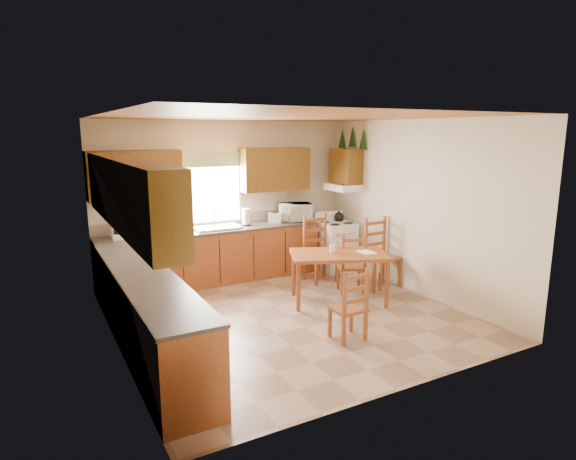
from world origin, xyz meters
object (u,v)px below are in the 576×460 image
microwave (295,212)px  chair_far_left (321,249)px  stove (336,247)px  chair_near_right (351,263)px  chair_near_left (348,304)px  dining_table (339,278)px  chair_far_right (382,253)px

microwave → chair_far_left: size_ratio=0.48×
stove → chair_near_right: bearing=-110.5°
stove → chair_near_right: size_ratio=0.91×
chair_near_left → chair_far_left: size_ratio=0.81×
chair_far_left → stove: bearing=35.7°
chair_near_left → chair_far_left: (0.97, 2.14, 0.11)m
microwave → chair_far_left: (0.05, -0.80, -0.52)m
microwave → dining_table: microwave is taller
stove → dining_table: size_ratio=0.62×
chair_far_left → chair_far_right: 1.03m
dining_table → chair_near_left: chair_near_left is taller
microwave → dining_table: bearing=-80.2°
chair_far_right → microwave: bearing=114.6°
dining_table → chair_far_left: (0.31, 0.99, 0.19)m
microwave → chair_far_left: 0.96m
chair_near_left → chair_far_right: size_ratio=0.81×
chair_far_right → dining_table: bearing=-168.4°
dining_table → microwave: bearing=105.2°
dining_table → chair_near_left: 1.33m
stove → chair_near_left: size_ratio=0.95×
microwave → stove: bearing=-8.6°
chair_near_right → chair_far_left: chair_far_left is taller
microwave → chair_near_right: microwave is taller
chair_near_right → dining_table: bearing=56.8°
chair_far_right → chair_near_left: bearing=-143.4°
stove → chair_far_right: (0.11, -1.17, 0.13)m
chair_far_left → chair_far_right: (0.74, -0.71, -0.00)m
chair_near_right → microwave: bearing=-59.7°
dining_table → chair_near_right: 0.53m
chair_near_right → chair_far_left: 0.72m
dining_table → chair_far_right: chair_far_right is taller
dining_table → chair_near_left: (-0.66, -1.15, 0.08)m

